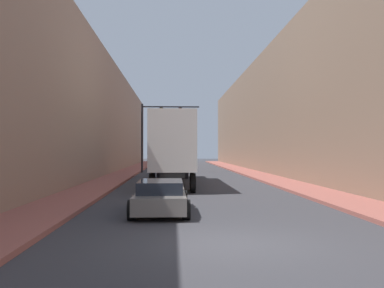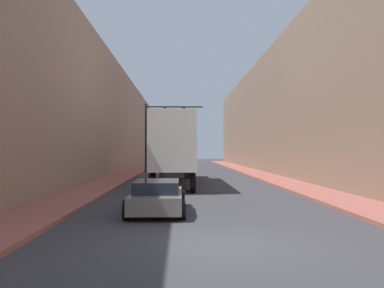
# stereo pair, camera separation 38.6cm
# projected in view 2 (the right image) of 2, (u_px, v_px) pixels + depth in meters

# --- Properties ---
(ground_plane) EXTENTS (200.00, 200.00, 0.00)m
(ground_plane) POSITION_uv_depth(u_px,v_px,m) (224.00, 244.00, 9.98)
(ground_plane) COLOR #38383D
(sidewalk_right) EXTENTS (2.36, 80.00, 0.15)m
(sidewalk_right) POSITION_uv_depth(u_px,v_px,m) (253.00, 173.00, 40.11)
(sidewalk_right) COLOR #9E564C
(sidewalk_right) RESTS_ON ground
(sidewalk_left) EXTENTS (2.36, 80.00, 0.15)m
(sidewalk_left) POSITION_uv_depth(u_px,v_px,m) (129.00, 173.00, 39.81)
(sidewalk_left) COLOR #9E564C
(sidewalk_left) RESTS_ON ground
(building_right) EXTENTS (6.00, 80.00, 11.52)m
(building_right) POSITION_uv_depth(u_px,v_px,m) (297.00, 112.00, 40.30)
(building_right) COLOR #846B56
(building_right) RESTS_ON ground
(building_left) EXTENTS (6.00, 80.00, 10.62)m
(building_left) POSITION_uv_depth(u_px,v_px,m) (84.00, 117.00, 39.78)
(building_left) COLOR #997A66
(building_left) RESTS_ON ground
(semi_truck) EXTENTS (2.45, 14.80, 4.25)m
(semi_truck) POSITION_uv_depth(u_px,v_px,m) (174.00, 148.00, 28.07)
(semi_truck) COLOR silver
(semi_truck) RESTS_ON ground
(sedan_car) EXTENTS (1.97, 4.43, 1.14)m
(sedan_car) POSITION_uv_depth(u_px,v_px,m) (157.00, 197.00, 15.04)
(sedan_car) COLOR slate
(sedan_car) RESTS_ON ground
(traffic_signal_gantry) EXTENTS (5.77, 0.35, 6.82)m
(traffic_signal_gantry) POSITION_uv_depth(u_px,v_px,m) (159.00, 125.00, 42.44)
(traffic_signal_gantry) COLOR black
(traffic_signal_gantry) RESTS_ON ground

